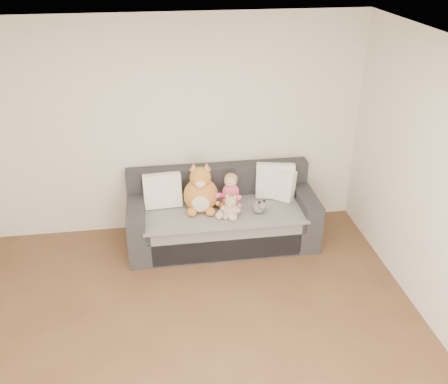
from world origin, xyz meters
The scene contains 10 objects.
room_shell centered at (0.00, 0.42, 1.30)m, with size 5.00×5.00×5.00m.
sofa centered at (0.50, 2.06, 0.31)m, with size 2.20×0.94×0.85m.
cushion_left centered at (-0.18, 2.16, 0.67)m, with size 0.45×0.22×0.41m.
cushion_right_back centered at (1.17, 2.19, 0.68)m, with size 0.49×0.30×0.43m.
cushion_right_front centered at (1.19, 2.16, 0.66)m, with size 0.43×0.41×0.39m.
toddler centered at (0.59, 1.98, 0.65)m, with size 0.31×0.44×0.43m.
plush_cat centered at (0.25, 2.00, 0.69)m, with size 0.48×0.41×0.61m.
teddy_bear centered at (0.56, 1.77, 0.59)m, with size 0.22×0.18×0.29m.
plush_cow centered at (0.90, 1.83, 0.55)m, with size 0.15×0.23×0.19m.
sippy_cup centered at (0.62, 1.82, 0.54)m, with size 0.11×0.07×0.12m.
Camera 1 is at (-0.23, -3.02, 3.37)m, focal length 40.00 mm.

